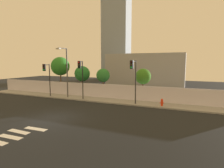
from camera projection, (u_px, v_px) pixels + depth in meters
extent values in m
plane|color=black|center=(51.00, 118.00, 15.28)|extent=(80.00, 80.00, 0.00)
cube|color=gray|center=(96.00, 100.00, 22.76)|extent=(36.00, 2.40, 0.15)
cube|color=silver|center=(101.00, 91.00, 23.83)|extent=(36.00, 0.18, 1.80)
cube|color=silver|center=(10.00, 137.00, 11.41)|extent=(1.82, 0.52, 0.01)
cube|color=silver|center=(19.00, 132.00, 12.29)|extent=(1.80, 0.46, 0.01)
cube|color=silver|center=(36.00, 129.00, 12.80)|extent=(1.82, 0.53, 0.01)
cylinder|color=black|center=(83.00, 80.00, 22.50)|extent=(0.12, 0.12, 4.82)
cylinder|color=black|center=(81.00, 62.00, 21.78)|extent=(0.22, 0.93, 0.08)
cube|color=black|center=(79.00, 65.00, 21.38)|extent=(0.37, 0.25, 0.90)
sphere|color=red|center=(79.00, 62.00, 21.23)|extent=(0.18, 0.18, 0.18)
sphere|color=#33260A|center=(79.00, 65.00, 21.26)|extent=(0.18, 0.18, 0.18)
sphere|color=black|center=(79.00, 67.00, 21.29)|extent=(0.18, 0.18, 0.18)
cylinder|color=black|center=(136.00, 82.00, 19.81)|extent=(0.12, 0.12, 4.85)
cylinder|color=black|center=(134.00, 61.00, 19.08)|extent=(0.23, 1.08, 0.08)
cube|color=black|center=(132.00, 65.00, 18.66)|extent=(0.36, 0.25, 0.90)
sphere|color=black|center=(131.00, 62.00, 18.53)|extent=(0.18, 0.18, 0.18)
sphere|color=#33260A|center=(131.00, 65.00, 18.56)|extent=(0.18, 0.18, 0.18)
sphere|color=#19F24C|center=(131.00, 67.00, 18.59)|extent=(0.18, 0.18, 0.18)
cylinder|color=black|center=(50.00, 80.00, 24.59)|extent=(0.12, 0.12, 4.43)
cylinder|color=black|center=(47.00, 65.00, 23.71)|extent=(0.38, 1.29, 0.08)
cube|color=black|center=(44.00, 68.00, 23.11)|extent=(0.38, 0.27, 0.90)
sphere|color=black|center=(44.00, 65.00, 22.96)|extent=(0.18, 0.18, 0.18)
sphere|color=#33260A|center=(44.00, 68.00, 22.99)|extent=(0.18, 0.18, 0.18)
sphere|color=#19F24C|center=(44.00, 70.00, 23.03)|extent=(0.18, 0.18, 0.18)
cylinder|color=#4C4C51|center=(67.00, 73.00, 23.56)|extent=(0.16, 0.16, 6.48)
cylinder|color=#4C4C51|center=(62.00, 48.00, 22.52)|extent=(0.19, 1.51, 0.10)
cube|color=beige|center=(58.00, 49.00, 21.86)|extent=(0.61, 0.27, 0.16)
cylinder|color=red|center=(162.00, 103.00, 19.05)|extent=(0.24, 0.24, 0.60)
sphere|color=red|center=(162.00, 100.00, 19.01)|extent=(0.26, 0.26, 0.26)
cylinder|color=red|center=(160.00, 103.00, 19.11)|extent=(0.10, 0.09, 0.09)
cylinder|color=red|center=(164.00, 103.00, 18.98)|extent=(0.10, 0.09, 0.09)
cylinder|color=brown|center=(61.00, 82.00, 27.93)|extent=(0.17, 0.17, 3.44)
sphere|color=#2D812A|center=(60.00, 66.00, 27.64)|extent=(2.85, 2.85, 2.85)
cylinder|color=brown|center=(82.00, 86.00, 26.45)|extent=(0.23, 0.23, 2.53)
sphere|color=#257631|center=(82.00, 74.00, 26.23)|extent=(2.26, 2.26, 2.26)
cylinder|color=brown|center=(103.00, 88.00, 25.12)|extent=(0.17, 0.17, 2.48)
sphere|color=#2C7A34|center=(103.00, 75.00, 24.91)|extent=(1.90, 1.90, 1.90)
cylinder|color=brown|center=(143.00, 90.00, 22.91)|extent=(0.16, 0.16, 2.46)
sphere|color=#397820|center=(143.00, 76.00, 22.70)|extent=(2.00, 2.00, 2.00)
cube|color=#9D9D9D|center=(145.00, 71.00, 35.27)|extent=(14.78, 6.00, 6.49)
cube|color=gray|center=(116.00, 28.00, 49.22)|extent=(7.12, 5.00, 28.58)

